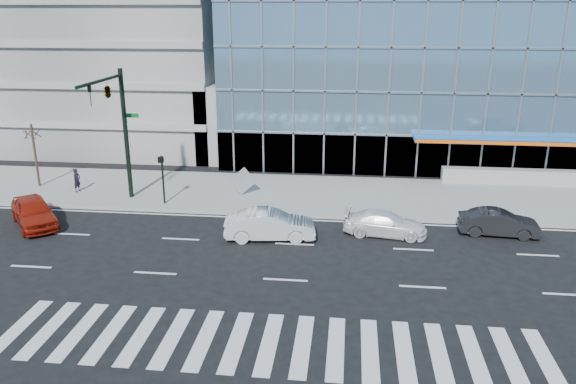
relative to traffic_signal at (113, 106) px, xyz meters
name	(u,v)px	position (x,y,z in m)	size (l,w,h in m)	color
ground	(294,244)	(11.00, -4.57, -6.16)	(160.00, 160.00, 0.00)	black
sidewalk	(307,194)	(11.00, 3.43, -6.09)	(120.00, 8.00, 0.15)	gray
theatre_building	(482,56)	(25.00, 21.43, 1.34)	(42.00, 26.00, 15.00)	#6F9ABA
parking_garage	(110,25)	(-9.00, 21.43, 3.84)	(24.00, 24.00, 20.00)	gray
ramp_block	(243,119)	(5.00, 13.43, -3.16)	(6.00, 8.00, 6.00)	gray
traffic_signal	(113,106)	(0.00, 0.00, 0.00)	(1.14, 5.74, 8.00)	black
ped_signal_post	(162,172)	(2.50, 0.37, -4.02)	(0.30, 0.33, 3.00)	black
street_tree_near	(32,133)	(-7.00, 2.93, -2.39)	(1.10, 1.10, 4.23)	#332319
white_suv	(385,224)	(15.65, -2.77, -5.53)	(1.78, 4.38, 1.27)	white
white_sedan	(270,225)	(9.65, -3.99, -5.39)	(1.64, 4.71, 1.55)	silver
dark_sedan	(499,223)	(21.65, -2.11, -5.48)	(1.44, 4.13, 1.36)	black
red_sedan	(34,212)	(-3.64, -3.54, -5.37)	(1.89, 4.69, 1.60)	#9E1C0C
pedestrian	(77,180)	(-3.85, 2.05, -5.25)	(0.56, 0.37, 1.53)	black
tilted_panel	(243,181)	(6.95, 2.62, -5.11)	(1.30, 0.06, 1.30)	#A1A1A1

